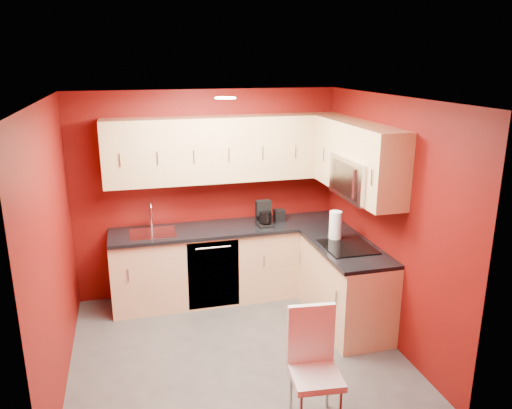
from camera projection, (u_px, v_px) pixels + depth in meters
name	position (u px, v px, depth m)	size (l,w,h in m)	color
floor	(235.00, 350.00, 5.05)	(3.20, 3.20, 0.00)	#514E4C
ceiling	(232.00, 99.00, 4.35)	(3.20, 3.20, 0.00)	white
wall_back	(208.00, 194.00, 6.09)	(3.20, 3.20, 0.00)	#630D09
wall_front	(282.00, 307.00, 3.31)	(3.20, 3.20, 0.00)	#630D09
wall_left	(53.00, 249.00, 4.31)	(3.00, 3.00, 0.00)	#630D09
wall_right	(387.00, 220.00, 5.09)	(3.00, 3.00, 0.00)	#630D09
base_cabinets_back	(230.00, 263.00, 6.09)	(2.80, 0.60, 0.87)	#EABF86
base_cabinets_right	(345.00, 286.00, 5.48)	(0.60, 1.30, 0.87)	#EABF86
countertop_back	(229.00, 228.00, 5.95)	(2.80, 0.63, 0.04)	black
countertop_right	(347.00, 248.00, 5.34)	(0.63, 1.27, 0.04)	black
upper_cabinets_back	(226.00, 149.00, 5.82)	(2.80, 0.35, 0.75)	tan
upper_cabinets_right	(355.00, 152.00, 5.28)	(0.35, 1.55, 0.75)	tan
microwave	(362.00, 178.00, 5.11)	(0.42, 0.76, 0.42)	silver
cooktop	(348.00, 247.00, 5.30)	(0.50, 0.55, 0.01)	black
sink	(152.00, 230.00, 5.73)	(0.52, 0.42, 0.35)	silver
dishwasher_front	(214.00, 275.00, 5.76)	(0.60, 0.02, 0.82)	black
downlight	(225.00, 98.00, 4.63)	(0.20, 0.20, 0.01)	white
coffee_maker	(265.00, 214.00, 5.94)	(0.18, 0.24, 0.30)	black
napkin_holder	(279.00, 215.00, 6.15)	(0.13, 0.13, 0.14)	black
paper_towel	(335.00, 225.00, 5.49)	(0.18, 0.18, 0.32)	white
dining_chair	(316.00, 370.00, 3.92)	(0.39, 0.41, 0.96)	white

